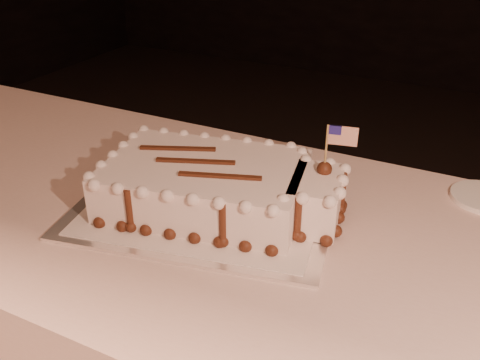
% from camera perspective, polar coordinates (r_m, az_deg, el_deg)
% --- Properties ---
extents(cake_board, '(0.60, 0.49, 0.01)m').
position_cam_1_polar(cake_board, '(1.13, -3.64, -2.86)').
color(cake_board, white).
rests_on(cake_board, banquet_table).
extents(doily, '(0.54, 0.45, 0.00)m').
position_cam_1_polar(doily, '(1.12, -3.65, -2.64)').
color(doily, white).
rests_on(doily, cake_board).
extents(sheet_cake, '(0.52, 0.35, 0.20)m').
position_cam_1_polar(sheet_cake, '(1.09, -2.33, -0.66)').
color(sheet_cake, white).
rests_on(sheet_cake, doily).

